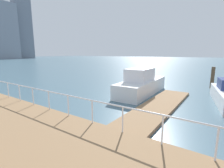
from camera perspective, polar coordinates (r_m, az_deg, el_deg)
ground_plane at (r=17.88m, az=-26.33°, el=-1.79°), size 300.00×300.00×0.00m
floating_dock at (r=11.04m, az=15.38°, el=-7.75°), size 10.07×2.00×0.18m
boardwalk_railing at (r=7.93m, az=-11.18°, el=-6.16°), size 0.06×29.93×1.08m
dock_piling_1 at (r=19.46m, az=31.33°, el=1.90°), size 0.34×0.34×2.15m
moored_boat_0 at (r=14.62m, az=10.08°, el=-0.05°), size 6.97×2.41×2.23m
skyline_tower_4 at (r=120.30m, az=-33.21°, el=14.96°), size 13.46×10.17×32.31m
skyline_tower_5 at (r=130.95m, az=-28.84°, el=21.83°), size 10.56×7.29×63.58m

